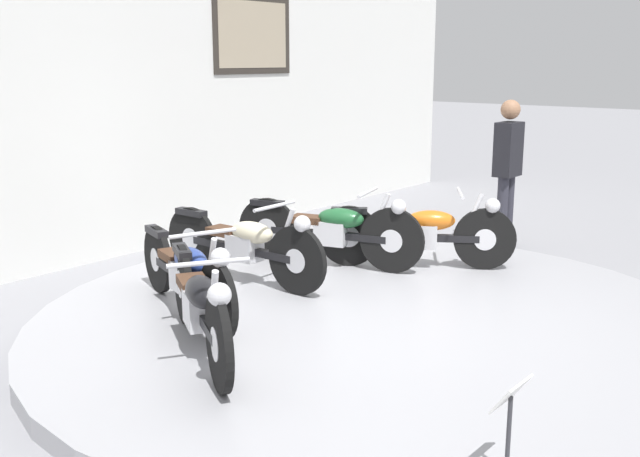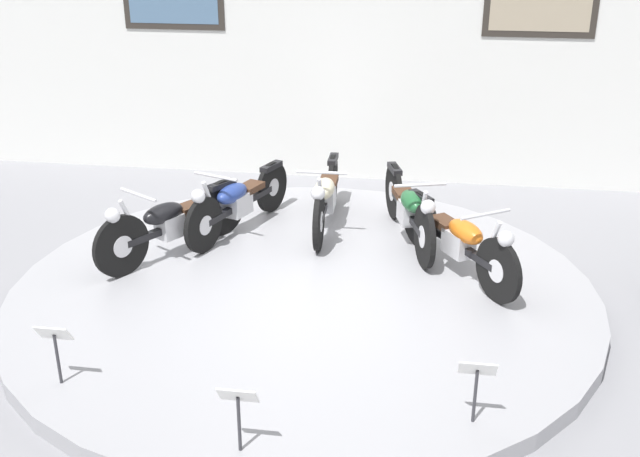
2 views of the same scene
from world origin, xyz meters
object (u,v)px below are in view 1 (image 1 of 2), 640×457
object	(u,v)px
motorcycle_green	(332,229)
visitor_standing	(508,164)
info_placard_front_left	(510,406)
motorcycle_black	(200,303)
motorcycle_cream	(245,243)
motorcycle_orange	(421,231)
motorcycle_blue	(187,271)

from	to	relation	value
motorcycle_green	visitor_standing	world-z (taller)	visitor_standing
motorcycle_green	info_placard_front_left	distance (m)	3.98
motorcycle_black	visitor_standing	size ratio (longest dim) A/B	0.99
motorcycle_black	motorcycle_cream	xyz separation A→B (m)	(1.47, 1.01, -0.00)
motorcycle_orange	motorcycle_cream	bearing A→B (deg)	145.38
motorcycle_black	visitor_standing	bearing A→B (deg)	0.22
motorcycle_blue	info_placard_front_left	xyz separation A→B (m)	(-0.59, -3.10, -0.00)
motorcycle_blue	info_placard_front_left	size ratio (longest dim) A/B	3.62
visitor_standing	motorcycle_orange	bearing A→B (deg)	-179.45
motorcycle_orange	visitor_standing	xyz separation A→B (m)	(1.94, 0.02, 0.47)
motorcycle_cream	info_placard_front_left	world-z (taller)	motorcycle_cream
motorcycle_black	motorcycle_blue	bearing A→B (deg)	54.77
motorcycle_black	visitor_standing	distance (m)	4.90
motorcycle_black	info_placard_front_left	bearing A→B (deg)	-91.97
motorcycle_blue	visitor_standing	size ratio (longest dim) A/B	1.06
motorcycle_blue	visitor_standing	world-z (taller)	visitor_standing
visitor_standing	motorcycle_cream	bearing A→B (deg)	163.75
motorcycle_blue	motorcycle_orange	world-z (taller)	motorcycle_orange
motorcycle_black	motorcycle_green	size ratio (longest dim) A/B	0.89
motorcycle_blue	motorcycle_cream	bearing A→B (deg)	16.73
visitor_standing	motorcycle_black	bearing A→B (deg)	-179.78
motorcycle_green	motorcycle_orange	distance (m)	0.89
motorcycle_green	motorcycle_orange	size ratio (longest dim) A/B	1.16
motorcycle_green	motorcycle_orange	world-z (taller)	motorcycle_green
motorcycle_cream	motorcycle_green	world-z (taller)	motorcycle_green
motorcycle_black	motorcycle_green	world-z (taller)	motorcycle_green
motorcycle_cream	visitor_standing	distance (m)	3.58
motorcycle_cream	visitor_standing	bearing A→B (deg)	-16.25
info_placard_front_left	motorcycle_green	bearing A→B (deg)	51.21
motorcycle_blue	visitor_standing	distance (m)	4.44
motorcycle_blue	info_placard_front_left	bearing A→B (deg)	-100.83
motorcycle_black	motorcycle_cream	world-z (taller)	motorcycle_black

